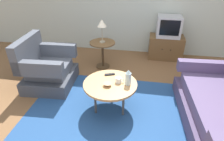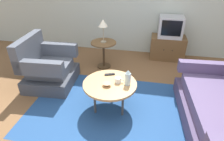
# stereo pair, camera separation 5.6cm
# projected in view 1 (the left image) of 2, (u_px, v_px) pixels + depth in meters

# --- Properties ---
(ground_plane) EXTENTS (16.00, 16.00, 0.00)m
(ground_plane) POSITION_uv_depth(u_px,v_px,m) (119.00, 110.00, 3.03)
(ground_plane) COLOR brown
(area_rug) EXTENTS (2.55, 1.77, 0.00)m
(area_rug) POSITION_uv_depth(u_px,v_px,m) (110.00, 108.00, 3.06)
(area_rug) COLOR navy
(area_rug) RESTS_ON ground
(armchair) EXTENTS (0.89, 0.96, 0.92)m
(armchair) POSITION_uv_depth(u_px,v_px,m) (47.00, 69.00, 3.51)
(armchair) COLOR #3E424B
(armchair) RESTS_ON ground
(couch) EXTENTS (1.02, 1.79, 0.89)m
(couch) POSITION_uv_depth(u_px,v_px,m) (224.00, 109.00, 2.61)
(couch) COLOR #4B3E5C
(couch) RESTS_ON ground
(coffee_table) EXTENTS (0.81, 0.81, 0.48)m
(coffee_table) POSITION_uv_depth(u_px,v_px,m) (110.00, 85.00, 2.84)
(coffee_table) COLOR tan
(coffee_table) RESTS_ON ground
(side_table) EXTENTS (0.54, 0.54, 0.58)m
(side_table) POSITION_uv_depth(u_px,v_px,m) (103.00, 49.00, 4.05)
(side_table) COLOR brown
(side_table) RESTS_ON ground
(tv_stand) EXTENTS (0.78, 0.45, 0.55)m
(tv_stand) POSITION_uv_depth(u_px,v_px,m) (166.00, 47.00, 4.52)
(tv_stand) COLOR brown
(tv_stand) RESTS_ON ground
(television) EXTENTS (0.52, 0.44, 0.46)m
(television) POSITION_uv_depth(u_px,v_px,m) (169.00, 26.00, 4.26)
(television) COLOR #B7B7BC
(television) RESTS_ON tv_stand
(table_lamp) EXTENTS (0.19, 0.19, 0.48)m
(table_lamp) POSITION_uv_depth(u_px,v_px,m) (102.00, 24.00, 3.77)
(table_lamp) COLOR #9E937A
(table_lamp) RESTS_ON side_table
(vase) EXTENTS (0.09, 0.09, 0.24)m
(vase) POSITION_uv_depth(u_px,v_px,m) (128.00, 77.00, 2.74)
(vase) COLOR silver
(vase) RESTS_ON coffee_table
(mug) EXTENTS (0.13, 0.09, 0.08)m
(mug) POSITION_uv_depth(u_px,v_px,m) (119.00, 80.00, 2.82)
(mug) COLOR white
(mug) RESTS_ON coffee_table
(bowl) EXTENTS (0.13, 0.13, 0.04)m
(bowl) POSITION_uv_depth(u_px,v_px,m) (107.00, 84.00, 2.75)
(bowl) COLOR tan
(bowl) RESTS_ON coffee_table
(tv_remote_dark) EXTENTS (0.16, 0.10, 0.02)m
(tv_remote_dark) POSITION_uv_depth(u_px,v_px,m) (110.00, 74.00, 3.02)
(tv_remote_dark) COLOR black
(tv_remote_dark) RESTS_ON coffee_table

